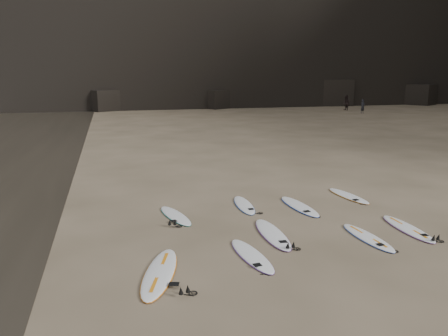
# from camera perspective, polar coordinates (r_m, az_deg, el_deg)

# --- Properties ---
(ground) EXTENTS (240.00, 240.00, 0.00)m
(ground) POSITION_cam_1_polar(r_m,az_deg,el_deg) (12.69, 11.28, -8.91)
(ground) COLOR #897559
(ground) RESTS_ON ground
(surfboard_0) EXTENTS (1.43, 2.79, 0.10)m
(surfboard_0) POSITION_cam_1_polar(r_m,az_deg,el_deg) (10.45, -8.39, -13.33)
(surfboard_0) COLOR white
(surfboard_0) RESTS_ON ground
(surfboard_1) EXTENTS (0.79, 2.34, 0.08)m
(surfboard_1) POSITION_cam_1_polar(r_m,az_deg,el_deg) (11.26, 3.63, -11.30)
(surfboard_1) COLOR white
(surfboard_1) RESTS_ON ground
(surfboard_2) EXTENTS (0.73, 2.60, 0.09)m
(surfboard_2) POSITION_cam_1_polar(r_m,az_deg,el_deg) (12.69, 6.34, -8.52)
(surfboard_2) COLOR white
(surfboard_2) RESTS_ON ground
(surfboard_3) EXTENTS (0.64, 2.30, 0.08)m
(surfboard_3) POSITION_cam_1_polar(r_m,az_deg,el_deg) (13.03, 18.25, -8.56)
(surfboard_3) COLOR white
(surfboard_3) RESTS_ON ground
(surfboard_4) EXTENTS (0.70, 2.44, 0.09)m
(surfboard_4) POSITION_cam_1_polar(r_m,az_deg,el_deg) (14.14, 22.85, -7.25)
(surfboard_4) COLOR white
(surfboard_4) RESTS_ON ground
(surfboard_5) EXTENTS (1.03, 2.28, 0.08)m
(surfboard_5) POSITION_cam_1_polar(r_m,az_deg,el_deg) (14.26, -6.37, -6.17)
(surfboard_5) COLOR white
(surfboard_5) RESTS_ON ground
(surfboard_6) EXTENTS (0.70, 2.26, 0.08)m
(surfboard_6) POSITION_cam_1_polar(r_m,az_deg,el_deg) (15.30, 2.64, -4.81)
(surfboard_6) COLOR white
(surfboard_6) RESTS_ON ground
(surfboard_7) EXTENTS (0.76, 2.53, 0.09)m
(surfboard_7) POSITION_cam_1_polar(r_m,az_deg,el_deg) (15.34, 9.81, -4.92)
(surfboard_7) COLOR white
(surfboard_7) RESTS_ON ground
(surfboard_8) EXTENTS (0.80, 2.35, 0.08)m
(surfboard_8) POSITION_cam_1_polar(r_m,az_deg,el_deg) (17.03, 15.92, -3.49)
(surfboard_8) COLOR white
(surfboard_8) RESTS_ON ground
(person_a) EXTENTS (0.64, 0.51, 1.55)m
(person_a) POSITION_cam_1_polar(r_m,az_deg,el_deg) (52.47, 17.66, 7.67)
(person_a) COLOR black
(person_a) RESTS_ON ground
(person_b) EXTENTS (0.77, 0.94, 1.80)m
(person_b) POSITION_cam_1_polar(r_m,az_deg,el_deg) (56.02, 15.69, 8.18)
(person_b) COLOR black
(person_b) RESTS_ON ground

